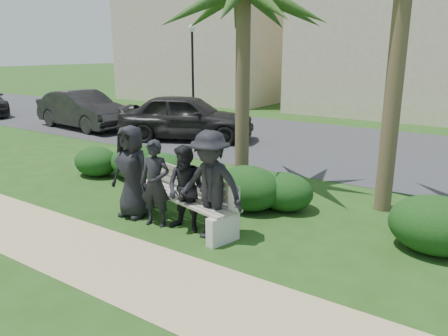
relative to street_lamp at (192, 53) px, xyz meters
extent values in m
plane|color=#214213|center=(9.00, -12.00, -2.94)|extent=(160.00, 160.00, 0.00)
cube|color=tan|center=(9.00, -13.80, -2.94)|extent=(30.00, 1.60, 0.01)
cube|color=#2D2D30|center=(9.00, -4.00, -2.94)|extent=(160.00, 8.00, 0.01)
cube|color=#B8AB8A|center=(-3.00, 6.00, 0.56)|extent=(10.00, 8.00, 7.00)
cube|color=#B8AB8A|center=(8.00, 6.00, 0.56)|extent=(8.00, 8.00, 7.00)
cylinder|color=black|center=(0.00, 0.00, -0.94)|extent=(0.12, 0.12, 4.00)
sphere|color=white|center=(0.00, 0.00, 1.16)|extent=(0.36, 0.36, 0.36)
cube|color=#A09886|center=(9.07, -12.02, -2.46)|extent=(2.66, 1.20, 0.04)
cube|color=#A09886|center=(9.07, -11.76, -2.19)|extent=(2.53, 0.66, 0.30)
cube|color=beige|center=(7.86, -12.02, -2.71)|extent=(0.31, 0.62, 0.48)
cube|color=beige|center=(10.29, -12.02, -2.71)|extent=(0.31, 0.62, 0.48)
imported|color=black|center=(8.16, -12.27, -2.07)|extent=(0.87, 0.58, 1.76)
imported|color=black|center=(8.82, -12.35, -2.16)|extent=(0.65, 0.52, 1.57)
imported|color=black|center=(9.44, -12.24, -2.18)|extent=(0.78, 0.63, 1.52)
imported|color=black|center=(9.96, -12.25, -2.02)|extent=(1.25, 0.80, 1.84)
ellipsoid|color=black|center=(5.32, -10.78, -2.56)|extent=(1.17, 0.97, 0.76)
ellipsoid|color=black|center=(6.35, -10.39, -2.51)|extent=(1.34, 1.11, 0.87)
ellipsoid|color=black|center=(7.47, -10.67, -2.52)|extent=(1.31, 1.08, 0.85)
ellipsoid|color=black|center=(9.74, -10.69, -2.50)|extent=(1.37, 1.13, 0.90)
ellipsoid|color=black|center=(10.36, -10.31, -2.56)|extent=(1.17, 0.97, 0.76)
ellipsoid|color=black|center=(13.16, -10.68, -2.48)|extent=(1.42, 1.17, 0.92)
cylinder|color=brown|center=(8.82, -9.44, -0.78)|extent=(0.32, 0.32, 4.33)
cylinder|color=brown|center=(12.00, -9.22, -0.42)|extent=(0.32, 0.32, 5.05)
imported|color=black|center=(4.35, -5.92, -2.14)|extent=(5.09, 3.63, 1.61)
imported|color=black|center=(-0.58, -6.44, -2.19)|extent=(4.68, 2.01, 1.50)
camera|label=1|loc=(13.99, -17.79, 0.13)|focal=35.00mm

